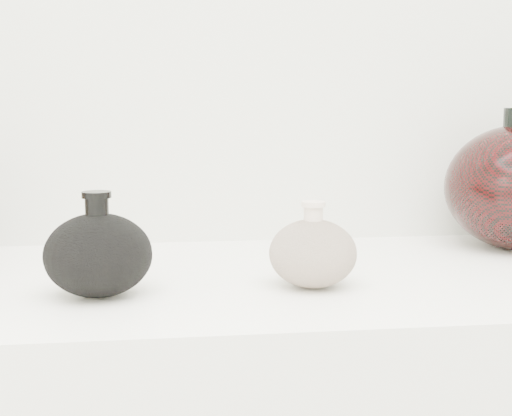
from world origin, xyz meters
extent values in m
cube|color=white|center=(0.00, 0.95, 0.89)|extent=(1.20, 0.50, 0.03)
ellipsoid|color=black|center=(-0.19, 0.87, 0.95)|extent=(0.16, 0.16, 0.10)
cylinder|color=black|center=(-0.19, 0.87, 1.01)|extent=(0.03, 0.03, 0.03)
cylinder|color=black|center=(-0.19, 0.87, 1.02)|extent=(0.04, 0.04, 0.01)
ellipsoid|color=#C3B195|center=(0.06, 0.88, 0.94)|extent=(0.13, 0.13, 0.08)
cylinder|color=beige|center=(0.06, 0.88, 0.99)|extent=(0.03, 0.03, 0.03)
cylinder|color=beige|center=(0.06, 0.88, 1.00)|extent=(0.03, 0.03, 0.01)
camera|label=1|loc=(-0.12, 0.03, 1.12)|focal=50.00mm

